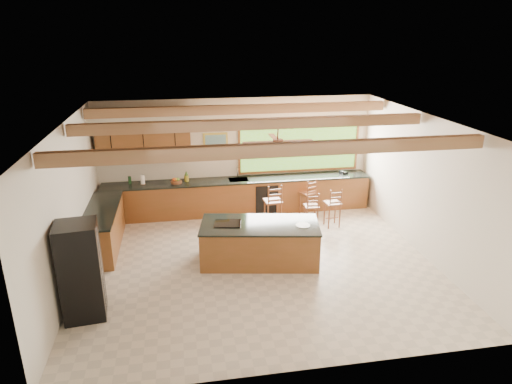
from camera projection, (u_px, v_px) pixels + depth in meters
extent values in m
plane|color=#B8AD99|center=(258.00, 263.00, 9.58)|extent=(7.20, 7.20, 0.00)
cube|color=beige|center=(237.00, 155.00, 12.09)|extent=(7.20, 0.04, 3.00)
cube|color=beige|center=(300.00, 280.00, 6.06)|extent=(7.20, 0.04, 3.00)
cube|color=beige|center=(68.00, 208.00, 8.50)|extent=(0.04, 6.50, 3.00)
cube|color=beige|center=(425.00, 186.00, 9.66)|extent=(0.04, 6.50, 3.00)
cube|color=#97704B|center=(258.00, 122.00, 8.57)|extent=(7.20, 6.50, 0.04)
cube|color=olive|center=(276.00, 150.00, 7.14)|extent=(7.10, 0.15, 0.22)
cube|color=olive|center=(254.00, 124.00, 9.08)|extent=(7.10, 0.15, 0.22)
cube|color=olive|center=(241.00, 109.00, 10.75)|extent=(7.10, 0.15, 0.22)
cube|color=brown|center=(144.00, 145.00, 11.41)|extent=(2.30, 0.35, 0.70)
cube|color=beige|center=(142.00, 122.00, 11.14)|extent=(2.60, 0.50, 0.48)
cylinder|color=#FFEABF|center=(113.00, 132.00, 11.10)|extent=(0.10, 0.10, 0.01)
cylinder|color=#FFEABF|center=(172.00, 130.00, 11.33)|extent=(0.10, 0.10, 0.01)
cube|color=#70A43A|center=(299.00, 146.00, 12.28)|extent=(3.20, 0.04, 1.30)
cube|color=gold|center=(216.00, 143.00, 11.86)|extent=(0.64, 0.03, 0.54)
cube|color=#477F68|center=(216.00, 143.00, 11.84)|extent=(0.54, 0.01, 0.44)
cube|color=brown|center=(239.00, 197.00, 12.13)|extent=(7.00, 0.65, 0.88)
cube|color=black|center=(239.00, 180.00, 11.98)|extent=(7.04, 0.69, 0.04)
cube|color=brown|center=(104.00, 229.00, 10.16)|extent=(0.65, 2.35, 0.88)
cube|color=black|center=(101.00, 210.00, 10.01)|extent=(0.69, 2.39, 0.04)
cube|color=black|center=(267.00, 200.00, 11.95)|extent=(0.60, 0.02, 0.78)
cube|color=silver|center=(239.00, 180.00, 11.98)|extent=(0.50, 0.38, 0.03)
cylinder|color=silver|center=(237.00, 172.00, 12.11)|extent=(0.03, 0.03, 0.30)
cylinder|color=silver|center=(238.00, 168.00, 11.97)|extent=(0.03, 0.20, 0.03)
cylinder|color=white|center=(143.00, 180.00, 11.56)|extent=(0.10, 0.10, 0.25)
cylinder|color=#193F1C|center=(129.00, 180.00, 11.61)|extent=(0.06, 0.06, 0.20)
cylinder|color=#193F1C|center=(130.00, 180.00, 11.64)|extent=(0.05, 0.05, 0.18)
cube|color=black|center=(344.00, 172.00, 12.43)|extent=(0.24, 0.22, 0.09)
cube|color=brown|center=(260.00, 243.00, 9.56)|extent=(2.56, 1.51, 0.81)
cube|color=black|center=(260.00, 225.00, 9.42)|extent=(2.60, 1.55, 0.04)
cube|color=black|center=(228.00, 223.00, 9.41)|extent=(0.60, 0.51, 0.02)
cylinder|color=white|center=(303.00, 225.00, 9.33)|extent=(0.30, 0.30, 0.01)
cube|color=black|center=(81.00, 271.00, 7.57)|extent=(0.73, 0.71, 1.70)
cube|color=silver|center=(102.00, 269.00, 7.63)|extent=(0.02, 0.05, 1.56)
cube|color=brown|center=(311.00, 206.00, 11.13)|extent=(0.35, 0.35, 0.04)
cylinder|color=brown|center=(307.00, 220.00, 11.09)|extent=(0.03, 0.03, 0.55)
cylinder|color=brown|center=(318.00, 219.00, 11.13)|extent=(0.03, 0.03, 0.55)
cylinder|color=brown|center=(304.00, 215.00, 11.34)|extent=(0.03, 0.03, 0.55)
cylinder|color=brown|center=(315.00, 215.00, 11.38)|extent=(0.03, 0.03, 0.55)
cube|color=brown|center=(273.00, 201.00, 11.11)|extent=(0.44, 0.44, 0.04)
cylinder|color=brown|center=(268.00, 218.00, 11.05)|extent=(0.04, 0.04, 0.67)
cylinder|color=brown|center=(281.00, 217.00, 11.10)|extent=(0.04, 0.04, 0.67)
cylinder|color=brown|center=(265.00, 213.00, 11.35)|extent=(0.04, 0.04, 0.67)
cylinder|color=brown|center=(278.00, 212.00, 11.41)|extent=(0.04, 0.04, 0.67)
cube|color=brown|center=(308.00, 193.00, 11.94)|extent=(0.47, 0.47, 0.04)
cylinder|color=brown|center=(304.00, 206.00, 11.89)|extent=(0.03, 0.03, 0.58)
cylinder|color=brown|center=(314.00, 205.00, 11.93)|extent=(0.03, 0.03, 0.58)
cylinder|color=brown|center=(301.00, 202.00, 12.15)|extent=(0.03, 0.03, 0.58)
cylinder|color=brown|center=(311.00, 202.00, 12.19)|extent=(0.03, 0.03, 0.58)
cube|color=brown|center=(333.00, 203.00, 11.21)|extent=(0.39, 0.39, 0.04)
cylinder|color=brown|center=(328.00, 217.00, 11.16)|extent=(0.03, 0.03, 0.59)
cylinder|color=brown|center=(340.00, 217.00, 11.20)|extent=(0.03, 0.03, 0.59)
cylinder|color=brown|center=(325.00, 213.00, 11.42)|extent=(0.03, 0.03, 0.59)
cylinder|color=brown|center=(336.00, 212.00, 11.47)|extent=(0.03, 0.03, 0.59)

